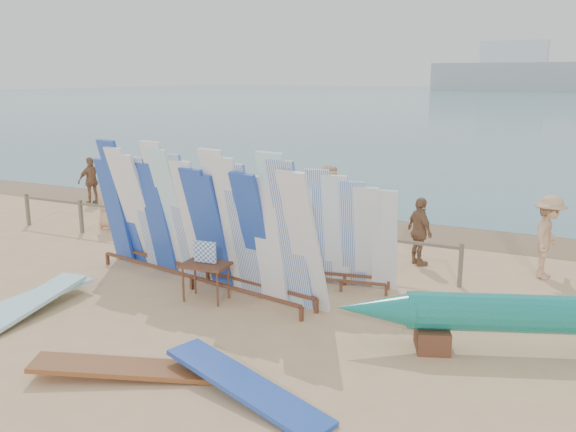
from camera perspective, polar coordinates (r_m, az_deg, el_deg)
The scene contains 26 objects.
ground at distance 12.64m, azimuth -15.09°, elevation -6.55°, with size 160.00×160.00×0.00m, color tan.
ocean at distance 137.22m, azimuth 22.85°, elevation 10.20°, with size 320.00×240.00×0.02m, color slate.
wet_sand_strip at distance 18.44m, azimuth -0.42°, elevation 0.02°, with size 40.00×2.60×0.01m, color #866A4B.
distant_ship at distance 189.98m, azimuth 20.27°, elevation 12.50°, with size 45.00×8.00×14.00m.
fence at distance 14.75m, azimuth -7.65°, elevation -0.87°, with size 12.08×0.08×0.90m.
main_surfboard_rack at distance 12.09m, azimuth -8.38°, elevation -0.69°, with size 5.79×1.89×2.89m.
side_surfboard_rack at distance 11.94m, azimuth 5.19°, elevation -1.85°, with size 2.17×0.92×2.42m.
outrigger_canoe at distance 10.09m, azimuth 23.63°, elevation -8.66°, with size 6.30×2.84×0.93m.
vendor_table at distance 11.58m, azimuth -7.69°, elevation -6.02°, with size 0.91×0.68×1.15m.
flat_board_b at distance 11.76m, azimuth -23.45°, elevation -8.69°, with size 0.56×2.70×0.07m, color #97DEF3.
flat_board_a at distance 12.16m, azimuth -23.67°, elevation -8.00°, with size 0.56×2.70×0.07m, color #97DEF3.
flat_board_d at distance 8.39m, azimuth -3.97°, elevation -16.49°, with size 0.56×2.70×0.07m, color #244AB7.
flat_board_c at distance 9.14m, azimuth -14.61°, elevation -14.29°, with size 0.56×2.70×0.07m, color brown.
beach_chair_left at distance 15.03m, azimuth -4.49°, elevation -2.00°, with size 0.78×0.79×0.88m.
beach_chair_right at distance 14.99m, azimuth 0.26°, elevation -2.08°, with size 0.59×0.61×0.82m.
stroller at distance 15.18m, azimuth -1.58°, elevation -0.95°, with size 0.75×0.96×1.19m.
beachgoer_3 at distance 18.78m, azimuth -5.92°, elevation 2.80°, with size 1.09×0.45×1.68m, color tan.
beachgoer_10 at distance 13.79m, azimuth 12.23°, elevation -1.43°, with size 0.90×0.39×1.54m, color #8C6042.
beachgoer_1 at distance 18.54m, azimuth -10.08°, elevation 2.54°, with size 0.61×0.34×1.68m, color #8C6042.
beachgoer_7 at distance 15.37m, azimuth 4.18°, elevation 0.81°, with size 0.66×0.36×1.80m, color #8C6042.
beachgoer_extra_1 at distance 21.02m, azimuth -17.89°, elevation 3.15°, with size 0.91×0.39×1.56m, color #8C6042.
beachgoer_extra_0 at distance 13.68m, azimuth 23.16°, elevation -1.82°, with size 1.14×0.47×1.76m, color tan.
beachgoer_6 at distance 16.29m, azimuth -0.04°, elevation 1.44°, with size 0.85×0.41×1.75m, color tan.
beachgoer_5 at distance 16.03m, azimuth 3.85°, elevation 1.46°, with size 1.75×0.56×1.88m, color beige.
beachgoer_0 at distance 17.53m, azimuth -16.54°, elevation 1.67°, with size 0.84×0.40×1.72m, color tan.
beachgoer_11 at distance 20.01m, azimuth -15.31°, elevation 3.23°, with size 1.68×0.54×1.81m, color beige.
Camera 1 is at (7.95, -8.93, 4.11)m, focal length 38.00 mm.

